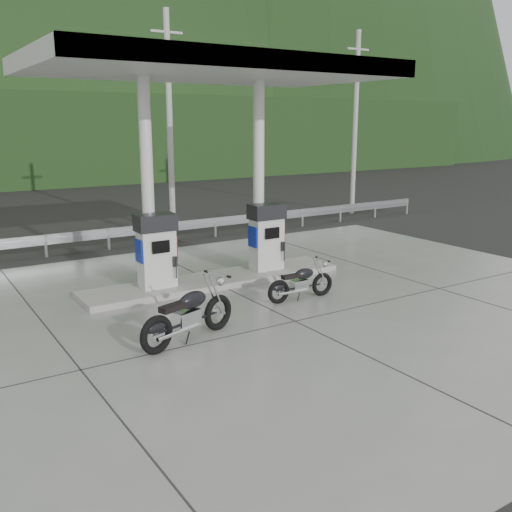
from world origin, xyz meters
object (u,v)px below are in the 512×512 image
gas_pump_left (157,251)px  motorcycle_right (301,283)px  motorcycle_left (189,315)px  gas_pump_right (267,237)px

gas_pump_left → motorcycle_right: size_ratio=1.06×
gas_pump_left → motorcycle_left: 3.41m
motorcycle_left → motorcycle_right: size_ratio=1.29×
gas_pump_right → motorcycle_left: size_ratio=0.83×
gas_pump_left → motorcycle_right: gas_pump_left is taller
gas_pump_left → motorcycle_right: (2.63, -2.33, -0.65)m
gas_pump_right → motorcycle_right: bearing=-103.9°
motorcycle_left → motorcycle_right: (3.38, 0.95, -0.12)m
motorcycle_left → motorcycle_right: bearing=-1.8°
gas_pump_left → motorcycle_left: gas_pump_left is taller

